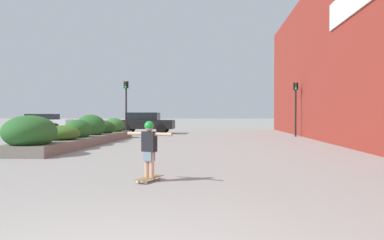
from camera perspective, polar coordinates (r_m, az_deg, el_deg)
name	(u,v)px	position (r m, az deg, el deg)	size (l,w,h in m)	color
building_wall_right	(352,41)	(17.20, 23.24, 10.94)	(0.67, 39.02, 8.79)	maroon
planter_box	(80,134)	(17.51, -16.70, -1.99)	(1.74, 11.90, 1.37)	slate
skateboard	(149,178)	(7.68, -6.52, -8.82)	(0.50, 0.77, 0.09)	olive
skateboarder	(149,143)	(7.59, -6.53, -3.54)	(0.99, 0.50, 1.14)	tan
car_leftmost	(145,122)	(27.77, -7.21, -0.36)	(4.20, 1.93, 1.54)	black
car_center_left	(44,122)	(35.02, -21.64, -0.25)	(4.47, 1.90, 1.46)	silver
traffic_light_left	(126,99)	(25.09, -10.02, 3.21)	(0.28, 0.30, 3.58)	black
traffic_light_right	(296,100)	(24.36, 15.52, 3.00)	(0.28, 0.30, 3.39)	black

